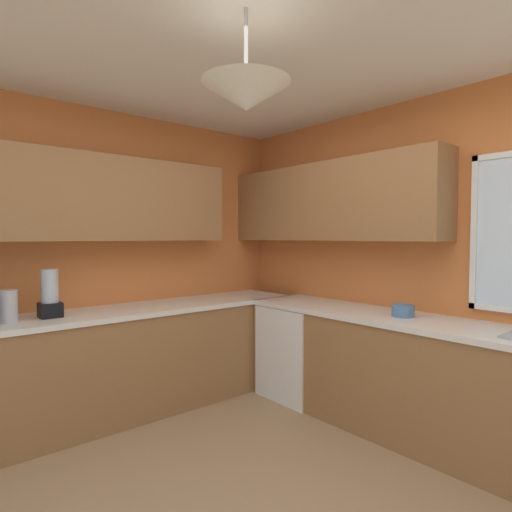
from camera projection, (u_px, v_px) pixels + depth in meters
The scene contains 7 objects.
room_shell at pixel (240, 187), 3.11m from camera, with size 4.25×3.88×2.65m.
counter_run_left at pixel (111, 364), 3.49m from camera, with size 0.65×3.49×0.89m.
counter_run_back at pixel (438, 384), 3.01m from camera, with size 3.34×0.65×0.89m.
dishwasher at pixel (301, 351), 3.98m from camera, with size 0.60×0.60×0.84m, color white.
kettle at pixel (7, 306), 2.97m from camera, with size 0.13×0.13×0.23m, color #B7B7BC.
bowl at pixel (403, 311), 3.20m from camera, with size 0.16×0.16×0.09m, color #4C7099.
blender_appliance at pixel (50, 296), 3.17m from camera, with size 0.15×0.15×0.36m.
Camera 1 is at (1.64, -1.33, 1.48)m, focal length 29.96 mm.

